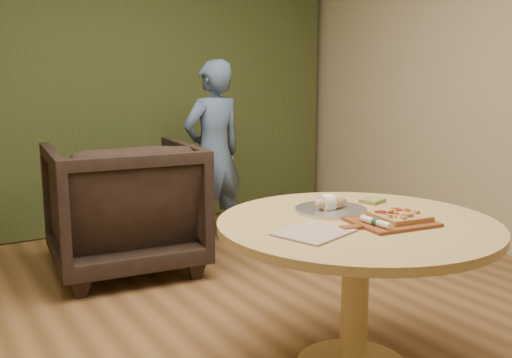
{
  "coord_description": "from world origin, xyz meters",
  "views": [
    {
      "loc": [
        -1.49,
        -2.21,
        1.42
      ],
      "look_at": [
        0.03,
        0.25,
        0.88
      ],
      "focal_mm": 40.0,
      "sensor_mm": 36.0,
      "label": 1
    }
  ],
  "objects": [
    {
      "name": "serving_tray",
      "position": [
        0.27,
        -0.07,
        0.76
      ],
      "size": [
        0.36,
        0.36,
        0.02
      ],
      "color": "silver",
      "rests_on": "pedestal_table"
    },
    {
      "name": "newspaper",
      "position": [
        -0.05,
        -0.35,
        0.76
      ],
      "size": [
        0.36,
        0.33,
        0.01
      ],
      "primitive_type": "cube",
      "rotation": [
        0.0,
        0.0,
        0.3
      ],
      "color": "silver",
      "rests_on": "pedestal_table"
    },
    {
      "name": "green_packet",
      "position": [
        0.58,
        -0.03,
        0.76
      ],
      "size": [
        0.14,
        0.13,
        0.02
      ],
      "primitive_type": "cube",
      "rotation": [
        0.0,
        0.0,
        0.3
      ],
      "color": "olive",
      "rests_on": "pedestal_table"
    },
    {
      "name": "flatbread_pizza",
      "position": [
        0.41,
        -0.4,
        0.78
      ],
      "size": [
        0.25,
        0.25,
        0.04
      ],
      "rotation": [
        0.0,
        0.0,
        -0.12
      ],
      "color": "tan",
      "rests_on": "pizza_paddle"
    },
    {
      "name": "pizza_paddle",
      "position": [
        0.34,
        -0.41,
        0.76
      ],
      "size": [
        0.46,
        0.32,
        0.01
      ],
      "rotation": [
        0.0,
        0.0,
        -0.12
      ],
      "color": "brown",
      "rests_on": "pedestal_table"
    },
    {
      "name": "bread_roll",
      "position": [
        0.26,
        -0.07,
        0.79
      ],
      "size": [
        0.19,
        0.09,
        0.09
      ],
      "color": "tan",
      "rests_on": "serving_tray"
    },
    {
      "name": "pedestal_table",
      "position": [
        0.26,
        -0.28,
        0.61
      ],
      "size": [
        1.3,
        1.3,
        0.75
      ],
      "rotation": [
        0.0,
        0.0,
        0.18
      ],
      "color": "#D6B46E",
      "rests_on": "ground"
    },
    {
      "name": "armchair",
      "position": [
        -0.19,
        1.72,
        0.52
      ],
      "size": [
        1.11,
        1.05,
        1.04
      ],
      "primitive_type": "imported",
      "rotation": [
        0.0,
        0.0,
        3.04
      ],
      "color": "black",
      "rests_on": "ground"
    },
    {
      "name": "curtain",
      "position": [
        0.0,
        2.9,
        1.4
      ],
      "size": [
        4.8,
        0.14,
        2.78
      ],
      "primitive_type": "cube",
      "color": "#2F3B1B",
      "rests_on": "ground"
    },
    {
      "name": "room_shell",
      "position": [
        0.0,
        0.0,
        1.4
      ],
      "size": [
        5.04,
        6.04,
        2.84
      ],
      "color": "olive",
      "rests_on": "ground"
    },
    {
      "name": "cutlery_roll",
      "position": [
        0.23,
        -0.43,
        0.78
      ],
      "size": [
        0.03,
        0.2,
        0.03
      ],
      "rotation": [
        0.0,
        0.0,
        0.03
      ],
      "color": "white",
      "rests_on": "pizza_paddle"
    },
    {
      "name": "person_standing",
      "position": [
        0.69,
        2.0,
        0.77
      ],
      "size": [
        0.61,
        0.44,
        1.54
      ],
      "primitive_type": "imported",
      "rotation": [
        0.0,
        0.0,
        3.27
      ],
      "color": "#435B7E",
      "rests_on": "ground"
    }
  ]
}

